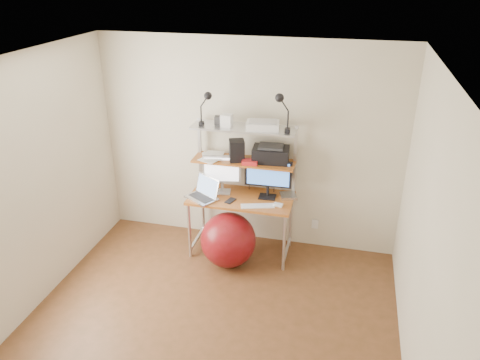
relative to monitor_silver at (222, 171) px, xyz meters
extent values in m
plane|color=brown|center=(0.25, -1.52, -1.00)|extent=(3.60, 3.60, 0.00)
plane|color=white|center=(0.25, -1.52, 1.50)|extent=(3.60, 3.60, 0.00)
plane|color=beige|center=(0.25, 0.28, 0.25)|extent=(3.60, 0.00, 3.60)
plane|color=beige|center=(-1.55, -1.52, 0.25)|extent=(0.00, 3.60, 3.60)
plane|color=beige|center=(2.05, -1.52, 0.25)|extent=(0.00, 3.60, 3.60)
cube|color=#A86220|center=(0.25, -0.08, -0.28)|extent=(1.20, 0.60, 0.03)
cylinder|color=silver|center=(-0.31, -0.34, -0.65)|extent=(0.04, 0.04, 0.71)
cylinder|color=silver|center=(-0.31, 0.18, -0.65)|extent=(0.04, 0.04, 0.71)
cylinder|color=silver|center=(0.81, -0.34, -0.65)|extent=(0.04, 0.04, 0.71)
cylinder|color=silver|center=(0.81, 0.18, -0.65)|extent=(0.04, 0.04, 0.71)
cube|color=silver|center=(-0.32, 0.18, 0.15)|extent=(0.03, 0.04, 0.84)
cube|color=silver|center=(0.82, 0.18, 0.15)|extent=(0.03, 0.04, 0.84)
cube|color=#A86220|center=(0.25, 0.05, 0.14)|extent=(1.18, 0.34, 0.02)
cube|color=silver|center=(0.25, 0.05, 0.54)|extent=(1.18, 0.34, 0.02)
cube|color=silver|center=(1.10, 0.26, -0.70)|extent=(0.08, 0.01, 0.12)
cube|color=#B0B0B5|center=(0.00, -0.02, -0.26)|extent=(0.23, 0.19, 0.01)
cylinder|color=#B0B0B5|center=(0.00, 0.00, -0.19)|extent=(0.03, 0.03, 0.11)
cube|color=#B0B0B5|center=(0.00, 0.00, 0.03)|extent=(0.44, 0.12, 0.33)
plane|color=white|center=(0.00, -0.02, 0.03)|extent=(0.39, 0.08, 0.40)
cube|color=black|center=(0.55, -0.02, -0.26)|extent=(0.20, 0.16, 0.01)
cylinder|color=black|center=(0.55, 0.00, -0.19)|extent=(0.03, 0.03, 0.12)
cube|color=black|center=(0.55, 0.00, 0.03)|extent=(0.54, 0.05, 0.32)
plane|color=#3A6EC7|center=(0.55, -0.02, 0.03)|extent=(0.49, 0.01, 0.49)
cube|color=#B4B5B9|center=(-0.18, -0.23, -0.26)|extent=(0.44, 0.40, 0.02)
cube|color=#2C2B2E|center=(-0.18, -0.23, -0.24)|extent=(0.34, 0.29, 0.00)
cube|color=#B4B5B9|center=(-0.12, -0.12, -0.13)|extent=(0.34, 0.25, 0.23)
plane|color=#7593C3|center=(-0.12, -0.12, -0.13)|extent=(0.32, 0.25, 0.31)
cube|color=silver|center=(0.48, -0.26, -0.26)|extent=(0.39, 0.21, 0.01)
cube|color=silver|center=(0.70, -0.20, -0.25)|extent=(0.11, 0.08, 0.03)
cube|color=#B4B5B9|center=(0.78, 0.05, -0.25)|extent=(0.23, 0.23, 0.03)
cube|color=black|center=(0.16, -0.21, -0.26)|extent=(0.12, 0.16, 0.01)
cube|color=black|center=(0.55, 0.09, 0.23)|extent=(0.43, 0.31, 0.17)
cube|color=#2C2B2E|center=(0.55, 0.09, 0.33)|extent=(0.29, 0.22, 0.03)
cube|color=black|center=(0.17, 0.02, 0.27)|extent=(0.21, 0.21, 0.24)
cube|color=red|center=(0.34, -0.05, 0.17)|extent=(0.18, 0.13, 0.05)
cube|color=silver|center=(0.47, 0.03, 0.59)|extent=(0.38, 0.28, 0.08)
cube|color=#B0B0B5|center=(0.47, 0.03, 0.64)|extent=(0.32, 0.22, 0.01)
cube|color=silver|center=(0.06, 0.01, 0.62)|extent=(0.13, 0.11, 0.14)
cube|color=#2C2B2E|center=(-0.05, 0.07, 0.59)|extent=(0.11, 0.11, 0.09)
cube|color=black|center=(-0.22, -0.02, 0.57)|extent=(0.05, 0.06, 0.05)
cylinder|color=black|center=(-0.22, -0.02, 0.68)|extent=(0.02, 0.02, 0.17)
sphere|color=black|center=(-0.13, -0.03, 0.90)|extent=(0.09, 0.09, 0.09)
cube|color=black|center=(0.75, -0.04, 0.57)|extent=(0.05, 0.06, 0.05)
cylinder|color=black|center=(0.75, -0.04, 0.69)|extent=(0.02, 0.02, 0.19)
sphere|color=black|center=(0.65, -0.05, 0.93)|extent=(0.09, 0.09, 0.09)
sphere|color=maroon|center=(0.17, -0.37, -0.68)|extent=(0.64, 0.64, 0.64)
cube|color=white|center=(-0.15, 0.07, 0.15)|extent=(0.29, 0.34, 0.00)
cube|color=white|center=(-0.12, 0.00, 0.15)|extent=(0.30, 0.34, 0.00)
cube|color=white|center=(-0.12, 0.09, 0.16)|extent=(0.23, 0.30, 0.00)
cube|color=white|center=(-0.12, 0.05, 0.16)|extent=(0.28, 0.33, 0.00)
camera|label=1|loc=(1.39, -4.78, 2.21)|focal=35.00mm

